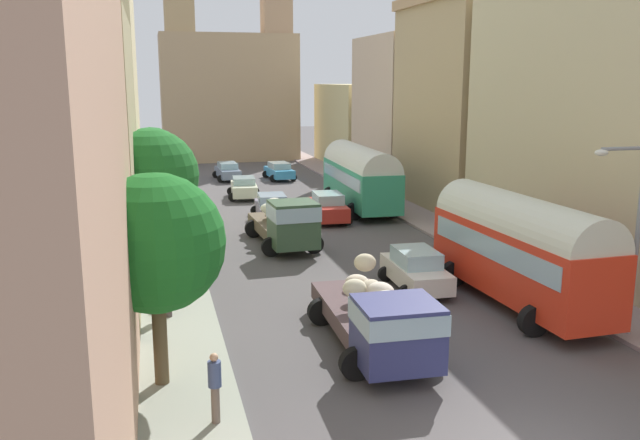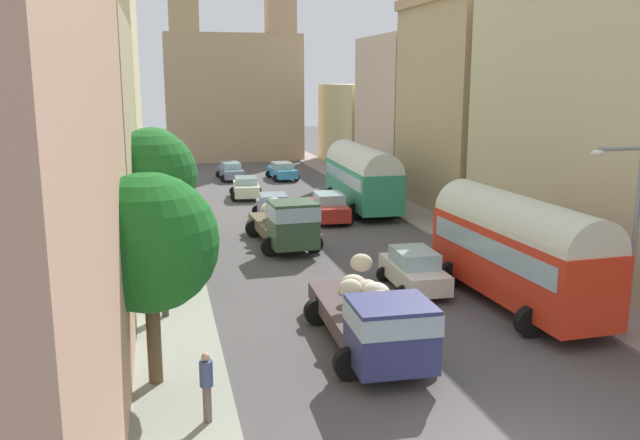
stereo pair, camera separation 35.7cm
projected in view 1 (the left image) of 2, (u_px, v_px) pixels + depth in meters
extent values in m
plane|color=#514D4E|center=(290.00, 216.00, 40.40)|extent=(154.00, 154.00, 0.00)
cube|color=#989D8C|center=(166.00, 220.00, 38.66)|extent=(2.50, 70.00, 0.14)
cube|color=gray|center=(403.00, 209.00, 42.11)|extent=(2.50, 70.00, 0.14)
cube|color=tan|center=(72.00, 159.00, 24.82)|extent=(4.50, 10.94, 10.26)
cube|color=beige|center=(83.00, 105.00, 35.67)|extent=(5.57, 11.98, 13.42)
cube|color=beige|center=(596.00, 110.00, 29.11)|extent=(4.83, 14.65, 13.41)
cube|color=tan|center=(461.00, 109.00, 41.97)|extent=(5.09, 10.61, 12.48)
cube|color=beige|center=(397.00, 111.00, 51.89)|extent=(4.33, 9.76, 11.27)
cube|color=#D3C588|center=(353.00, 125.00, 63.63)|extent=(4.61, 12.35, 7.59)
cube|color=tan|center=(229.00, 98.00, 68.03)|extent=(13.42, 6.49, 12.43)
cube|color=tan|center=(181.00, 63.00, 64.68)|extent=(2.78, 2.78, 19.19)
cube|color=tan|center=(277.00, 64.00, 66.92)|extent=(2.78, 2.78, 19.19)
cube|color=red|center=(518.00, 260.00, 23.95)|extent=(2.66, 8.91, 2.41)
cylinder|color=silver|center=(520.00, 227.00, 23.70)|extent=(2.60, 8.73, 2.26)
cube|color=#99B7C6|center=(519.00, 246.00, 23.84)|extent=(2.68, 8.20, 0.77)
cylinder|color=black|center=(453.00, 274.00, 26.46)|extent=(1.00, 0.35, 1.00)
cylinder|color=black|center=(502.00, 270.00, 27.06)|extent=(1.00, 0.35, 1.00)
cylinder|color=black|center=(534.00, 321.00, 21.32)|extent=(1.00, 0.35, 1.00)
cylinder|color=black|center=(592.00, 314.00, 21.93)|extent=(1.00, 0.35, 1.00)
cube|color=#30966C|center=(360.00, 184.00, 41.99)|extent=(2.80, 9.94, 2.29)
cylinder|color=silver|center=(360.00, 165.00, 41.76)|extent=(2.74, 9.74, 2.42)
cube|color=#99B7C6|center=(360.00, 176.00, 41.89)|extent=(2.82, 9.15, 0.73)
cylinder|color=black|center=(331.00, 194.00, 44.91)|extent=(1.00, 0.35, 1.00)
cylinder|color=black|center=(364.00, 193.00, 45.40)|extent=(1.00, 0.35, 1.00)
cylinder|color=black|center=(354.00, 211.00, 39.06)|extent=(1.00, 0.35, 1.00)
cylinder|color=black|center=(393.00, 210.00, 39.55)|extent=(1.00, 0.35, 1.00)
cube|color=navy|center=(397.00, 333.00, 18.03)|extent=(2.19, 2.06, 1.77)
cube|color=#99B7C6|center=(397.00, 316.00, 17.93)|extent=(2.24, 2.14, 0.56)
cube|color=#513E40|center=(360.00, 311.00, 21.56)|extent=(2.28, 5.19, 0.55)
ellipsoid|color=beige|center=(371.00, 288.00, 22.09)|extent=(1.00, 0.96, 0.57)
ellipsoid|color=beige|center=(376.00, 308.00, 20.18)|extent=(0.76, 0.89, 0.55)
ellipsoid|color=beige|center=(357.00, 283.00, 22.69)|extent=(1.08, 1.06, 0.56)
ellipsoid|color=beige|center=(355.00, 288.00, 20.68)|extent=(0.81, 0.66, 0.59)
ellipsoid|color=silver|center=(381.00, 291.00, 20.43)|extent=(1.08, 1.14, 0.58)
ellipsoid|color=silver|center=(388.00, 299.00, 20.00)|extent=(1.04, 0.97, 0.51)
ellipsoid|color=beige|center=(365.00, 263.00, 21.99)|extent=(0.86, 0.74, 0.60)
cylinder|color=black|center=(430.00, 357.00, 18.67)|extent=(0.90, 0.31, 0.90)
cylinder|color=black|center=(356.00, 364.00, 18.22)|extent=(0.90, 0.31, 0.90)
cylinder|color=black|center=(383.00, 307.00, 22.76)|extent=(0.90, 0.32, 0.90)
cylinder|color=black|center=(321.00, 312.00, 22.31)|extent=(0.90, 0.32, 0.90)
cube|color=#334D34|center=(293.00, 224.00, 30.88)|extent=(2.16, 2.13, 2.09)
cube|color=#99B7C6|center=(293.00, 212.00, 30.76)|extent=(2.21, 2.21, 0.67)
cube|color=brown|center=(277.00, 226.00, 34.20)|extent=(2.30, 4.82, 0.55)
ellipsoid|color=beige|center=(272.00, 213.00, 34.48)|extent=(0.92, 1.08, 0.57)
ellipsoid|color=silver|center=(275.00, 209.00, 35.65)|extent=(1.05, 0.96, 0.55)
ellipsoid|color=beige|center=(281.00, 213.00, 34.61)|extent=(1.04, 0.95, 0.55)
ellipsoid|color=silver|center=(278.00, 207.00, 33.77)|extent=(1.10, 1.18, 0.60)
ellipsoid|color=beige|center=(278.00, 209.00, 33.32)|extent=(0.95, 0.84, 0.59)
ellipsoid|color=silver|center=(269.00, 208.00, 33.94)|extent=(1.13, 1.14, 0.52)
ellipsoid|color=silver|center=(274.00, 203.00, 33.31)|extent=(0.81, 0.64, 0.53)
cylinder|color=black|center=(314.00, 244.00, 31.55)|extent=(0.90, 0.31, 0.90)
cylinder|color=black|center=(271.00, 247.00, 30.96)|extent=(0.90, 0.31, 0.90)
cylinder|color=black|center=(292.00, 226.00, 35.34)|extent=(0.90, 0.31, 0.90)
cylinder|color=black|center=(254.00, 229.00, 34.75)|extent=(0.90, 0.31, 0.90)
cube|color=gray|center=(272.00, 209.00, 39.27)|extent=(2.00, 4.00, 0.65)
cube|color=#97B5D2|center=(272.00, 199.00, 39.14)|extent=(1.66, 2.12, 0.55)
cylinder|color=black|center=(289.00, 218.00, 38.32)|extent=(0.60, 0.21, 0.60)
cylinder|color=black|center=(259.00, 219.00, 38.02)|extent=(0.60, 0.21, 0.60)
cylinder|color=black|center=(284.00, 210.00, 40.64)|extent=(0.60, 0.21, 0.60)
cylinder|color=black|center=(256.00, 211.00, 40.34)|extent=(0.60, 0.21, 0.60)
cube|color=beige|center=(244.00, 189.00, 46.21)|extent=(1.96, 3.99, 0.74)
cube|color=#96B8BF|center=(244.00, 180.00, 46.09)|extent=(1.62, 2.12, 0.45)
cylinder|color=black|center=(257.00, 196.00, 45.26)|extent=(0.60, 0.21, 0.60)
cylinder|color=black|center=(233.00, 197.00, 44.99)|extent=(0.60, 0.21, 0.60)
cylinder|color=black|center=(255.00, 191.00, 47.57)|extent=(0.60, 0.21, 0.60)
cylinder|color=black|center=(231.00, 191.00, 47.30)|extent=(0.60, 0.21, 0.60)
cube|color=slate|center=(228.00, 172.00, 54.70)|extent=(1.78, 4.26, 0.67)
cube|color=#94BFCC|center=(228.00, 165.00, 54.58)|extent=(1.49, 2.24, 0.48)
cylinder|color=black|center=(240.00, 178.00, 53.78)|extent=(0.60, 0.21, 0.60)
cylinder|color=black|center=(221.00, 179.00, 53.32)|extent=(0.60, 0.21, 0.60)
cylinder|color=black|center=(235.00, 174.00, 56.20)|extent=(0.60, 0.21, 0.60)
cylinder|color=black|center=(216.00, 174.00, 55.75)|extent=(0.60, 0.21, 0.60)
cube|color=white|center=(416.00, 273.00, 26.07)|extent=(1.77, 4.10, 0.73)
cube|color=#A0C3CB|center=(416.00, 257.00, 25.93)|extent=(1.51, 2.15, 0.60)
cylinder|color=black|center=(385.00, 274.00, 27.17)|extent=(0.60, 0.21, 0.60)
cylinder|color=black|center=(424.00, 272.00, 27.51)|extent=(0.60, 0.21, 0.60)
cylinder|color=black|center=(406.00, 293.00, 24.76)|extent=(0.60, 0.21, 0.60)
cylinder|color=black|center=(448.00, 290.00, 25.11)|extent=(0.60, 0.21, 0.60)
cube|color=red|center=(328.00, 210.00, 38.71)|extent=(1.95, 4.36, 0.80)
cube|color=#98BFC5|center=(328.00, 198.00, 38.57)|extent=(1.63, 2.30, 0.57)
cylinder|color=black|center=(310.00, 212.00, 39.90)|extent=(0.60, 0.21, 0.60)
cylinder|color=black|center=(338.00, 211.00, 40.21)|extent=(0.60, 0.21, 0.60)
cylinder|color=black|center=(318.00, 221.00, 37.36)|extent=(0.60, 0.21, 0.60)
cylinder|color=black|center=(347.00, 220.00, 37.67)|extent=(0.60, 0.21, 0.60)
cube|color=#3C98CF|center=(279.00, 172.00, 54.85)|extent=(1.93, 4.09, 0.66)
cube|color=#A2BCBA|center=(279.00, 165.00, 54.73)|extent=(1.59, 2.17, 0.48)
cylinder|color=black|center=(266.00, 174.00, 55.80)|extent=(0.60, 0.21, 0.60)
cylinder|color=black|center=(285.00, 174.00, 56.31)|extent=(0.60, 0.21, 0.60)
cylinder|color=black|center=(273.00, 178.00, 53.51)|extent=(0.60, 0.21, 0.60)
cylinder|color=black|center=(293.00, 178.00, 54.02)|extent=(0.60, 0.21, 0.60)
cylinder|color=#4B403D|center=(169.00, 318.00, 22.77)|extent=(0.20, 0.20, 0.14)
cylinder|color=#4B403D|center=(168.00, 305.00, 22.67)|extent=(0.33, 0.33, 0.85)
cylinder|color=#57714F|center=(167.00, 284.00, 22.52)|extent=(0.51, 0.51, 0.63)
sphere|color=tan|center=(166.00, 271.00, 22.43)|extent=(0.22, 0.22, 0.22)
cylinder|color=#2B2050|center=(167.00, 292.00, 25.64)|extent=(0.20, 0.20, 0.14)
cylinder|color=#2B2050|center=(167.00, 279.00, 25.54)|extent=(0.26, 0.26, 0.91)
cylinder|color=brown|center=(166.00, 260.00, 25.38)|extent=(0.40, 0.40, 0.58)
sphere|color=tan|center=(165.00, 249.00, 25.30)|extent=(0.21, 0.21, 0.21)
cylinder|color=#2E244B|center=(191.00, 273.00, 28.09)|extent=(0.19, 0.19, 0.14)
cylinder|color=#2E244B|center=(190.00, 262.00, 27.99)|extent=(0.31, 0.31, 0.82)
cylinder|color=#2D5D86|center=(190.00, 246.00, 27.84)|extent=(0.47, 0.47, 0.60)
sphere|color=tan|center=(189.00, 236.00, 27.76)|extent=(0.23, 0.23, 0.23)
cylinder|color=#705F53|center=(216.00, 425.00, 15.75)|extent=(0.17, 0.17, 0.14)
cylinder|color=#705F53|center=(216.00, 404.00, 15.64)|extent=(0.27, 0.27, 0.91)
cylinder|color=#41517C|center=(215.00, 374.00, 15.49)|extent=(0.41, 0.41, 0.62)
sphere|color=tan|center=(214.00, 357.00, 15.40)|extent=(0.20, 0.20, 0.20)
cylinder|color=slate|center=(181.00, 301.00, 24.62)|extent=(0.18, 0.18, 0.14)
cylinder|color=slate|center=(180.00, 287.00, 24.51)|extent=(0.22, 0.22, 0.91)
cylinder|color=#416581|center=(179.00, 267.00, 24.36)|extent=(0.35, 0.35, 0.57)
sphere|color=tan|center=(179.00, 257.00, 24.28)|extent=(0.23, 0.23, 0.23)
cylinder|color=gray|center=(637.00, 244.00, 20.68)|extent=(0.16, 0.16, 6.11)
cylinder|color=gray|center=(624.00, 149.00, 19.89)|extent=(1.54, 0.11, 0.11)
ellipsoid|color=silver|center=(602.00, 153.00, 19.73)|extent=(0.44, 0.28, 0.20)
cylinder|color=brown|center=(160.00, 341.00, 17.56)|extent=(0.38, 0.38, 2.60)
sphere|color=#1B6521|center=(155.00, 243.00, 17.01)|extent=(3.60, 3.60, 3.60)
cylinder|color=brown|center=(156.00, 249.00, 25.99)|extent=(0.28, 0.28, 3.13)
sphere|color=#1E6424|center=(152.00, 175.00, 25.40)|extent=(3.53, 3.53, 3.53)
cylinder|color=brown|center=(154.00, 217.00, 33.33)|extent=(0.28, 0.28, 2.68)
sphere|color=#22652C|center=(152.00, 163.00, 32.79)|extent=(3.53, 3.53, 3.53)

